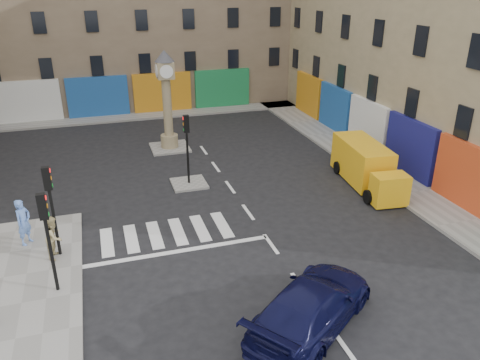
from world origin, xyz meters
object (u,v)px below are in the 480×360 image
pedestrian_blue (24,222)px  traffic_light_left_far (50,198)px  navy_sedan (312,305)px  pedestrian_tan (54,237)px  traffic_light_island (187,138)px  clock_pillar (167,94)px  yellow_van (366,166)px  traffic_light_left_near (46,228)px

pedestrian_blue → traffic_light_left_far: bearing=-99.9°
navy_sedan → pedestrian_tan: pedestrian_tan is taller
traffic_light_island → pedestrian_blue: bearing=-151.6°
navy_sedan → pedestrian_tan: 10.16m
traffic_light_island → clock_pillar: 6.07m
navy_sedan → yellow_van: bearing=-75.8°
clock_pillar → yellow_van: size_ratio=1.02×
traffic_light_island → pedestrian_tan: 8.60m
navy_sedan → pedestrian_tan: (-7.83, 6.47, 0.22)m
yellow_van → traffic_light_island: bearing=169.4°
clock_pillar → pedestrian_blue: size_ratio=3.12×
traffic_light_left_near → traffic_light_left_far: size_ratio=1.00×
traffic_light_left_near → traffic_light_left_far: 2.40m
yellow_van → pedestrian_tan: size_ratio=3.45×
pedestrian_tan → traffic_light_island: bearing=-32.7°
traffic_light_left_near → pedestrian_blue: (-1.31, 3.68, -1.49)m
traffic_light_left_near → clock_pillar: size_ratio=0.61×
yellow_van → pedestrian_tan: (-15.39, -2.78, -0.04)m
traffic_light_left_far → traffic_light_island: (6.30, 5.40, -0.03)m
traffic_light_left_near → clock_pillar: bearing=65.5°
navy_sedan → pedestrian_blue: (-9.03, 7.87, 0.34)m
traffic_light_island → pedestrian_blue: size_ratio=1.89×
traffic_light_left_near → pedestrian_tan: 2.79m
clock_pillar → pedestrian_tan: size_ratio=3.52×
traffic_light_left_near → navy_sedan: size_ratio=0.68×
pedestrian_tan → yellow_van: bearing=-63.2°
traffic_light_left_near → yellow_van: 16.18m
navy_sedan → traffic_light_left_near: bearing=25.0°
traffic_light_left_far → traffic_light_island: bearing=40.6°
traffic_light_left_far → traffic_light_island: traffic_light_left_far is taller
pedestrian_blue → pedestrian_tan: bearing=-104.8°
clock_pillar → yellow_van: 12.79m
navy_sedan → yellow_van: 11.96m
clock_pillar → pedestrian_blue: 12.89m
traffic_light_island → navy_sedan: bearing=-83.2°
traffic_light_left_near → traffic_light_island: size_ratio=1.00×
traffic_light_left_far → pedestrian_tan: traffic_light_left_far is taller
yellow_van → pedestrian_tan: 15.64m
traffic_light_left_near → yellow_van: size_ratio=0.62×
traffic_light_left_near → traffic_light_island: bearing=51.1°
traffic_light_left_far → traffic_light_island: 8.30m
clock_pillar → navy_sedan: (1.43, -17.99, -2.76)m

